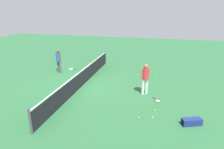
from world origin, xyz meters
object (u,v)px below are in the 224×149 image
at_px(tennis_ball_baseline, 153,117).
at_px(player_far_side, 59,59).
at_px(player_near_side, 145,76).
at_px(tennis_racket_far_player, 71,69).
at_px(tennis_racket_near_player, 157,101).
at_px(tennis_ball_near_player, 146,88).
at_px(tennis_ball_by_net, 139,118).
at_px(equipment_bag, 191,122).
at_px(tennis_ball_stray_right, 137,75).
at_px(tennis_ball_midcourt, 155,111).
at_px(tennis_ball_stray_left, 157,73).

bearing_deg(tennis_ball_baseline, player_far_side, 56.36).
distance_m(player_near_side, tennis_racket_far_player, 6.69).
relative_size(tennis_racket_near_player, tennis_ball_near_player, 8.65).
relative_size(tennis_racket_far_player, tennis_ball_near_player, 8.90).
xyz_separation_m(tennis_ball_by_net, equipment_bag, (0.04, -2.09, 0.11)).
bearing_deg(player_near_side, tennis_ball_by_net, -179.90).
distance_m(tennis_racket_near_player, tennis_ball_baseline, 1.71).
height_order(player_near_side, tennis_ball_by_net, player_near_side).
xyz_separation_m(tennis_ball_stray_right, equipment_bag, (-5.53, -2.85, 0.11)).
relative_size(tennis_ball_near_player, tennis_ball_midcourt, 1.00).
bearing_deg(equipment_bag, tennis_ball_near_player, 31.60).
distance_m(tennis_racket_far_player, tennis_ball_midcourt, 8.12).
height_order(tennis_ball_near_player, tennis_ball_baseline, same).
bearing_deg(tennis_racket_near_player, tennis_ball_stray_right, 22.04).
height_order(tennis_ball_by_net, tennis_ball_stray_left, same).
bearing_deg(player_far_side, tennis_racket_far_player, -25.59).
height_order(tennis_ball_stray_right, equipment_bag, equipment_bag).
bearing_deg(player_far_side, equipment_bag, -119.40).
distance_m(tennis_ball_by_net, equipment_bag, 2.10).
height_order(tennis_ball_baseline, equipment_bag, equipment_bag).
xyz_separation_m(tennis_ball_near_player, tennis_ball_stray_left, (2.92, -0.49, 0.00)).
relative_size(player_near_side, tennis_ball_stray_left, 25.76).
relative_size(player_near_side, player_far_side, 1.00).
bearing_deg(player_near_side, tennis_ball_stray_right, 14.26).
distance_m(tennis_racket_near_player, tennis_ball_by_net, 2.03).
bearing_deg(tennis_ball_by_net, tennis_ball_stray_right, 7.78).
bearing_deg(tennis_ball_stray_right, tennis_ball_stray_left, -60.02).
bearing_deg(tennis_ball_baseline, tennis_ball_midcourt, -5.88).
relative_size(tennis_ball_by_net, equipment_bag, 0.08).
xyz_separation_m(tennis_ball_midcourt, equipment_bag, (-0.76, -1.46, 0.11)).
bearing_deg(tennis_racket_far_player, tennis_ball_stray_left, -84.75).
relative_size(tennis_ball_near_player, tennis_ball_baseline, 1.00).
bearing_deg(player_far_side, tennis_ball_baseline, -123.64).
distance_m(tennis_racket_far_player, tennis_ball_stray_right, 5.07).
bearing_deg(tennis_ball_midcourt, equipment_bag, -117.67).
height_order(player_far_side, tennis_ball_stray_right, player_far_side).
bearing_deg(tennis_ball_near_player, tennis_ball_midcourt, -166.86).
distance_m(tennis_ball_stray_right, equipment_bag, 6.22).
distance_m(player_near_side, player_far_side, 6.65).
relative_size(player_far_side, equipment_bag, 2.01).
distance_m(player_far_side, tennis_racket_far_player, 1.46).
height_order(tennis_ball_near_player, tennis_ball_stray_left, same).
height_order(tennis_racket_near_player, tennis_ball_by_net, tennis_ball_by_net).
bearing_deg(tennis_ball_stray_right, tennis_ball_midcourt, -163.65).
bearing_deg(tennis_ball_baseline, tennis_ball_near_player, 9.61).
xyz_separation_m(player_near_side, tennis_racket_far_player, (3.13, 5.82, -1.00)).
relative_size(player_far_side, tennis_ball_baseline, 25.76).
relative_size(tennis_ball_stray_left, equipment_bag, 0.08).
relative_size(tennis_ball_near_player, tennis_ball_stray_left, 1.00).
bearing_deg(player_far_side, tennis_ball_near_player, -102.27).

